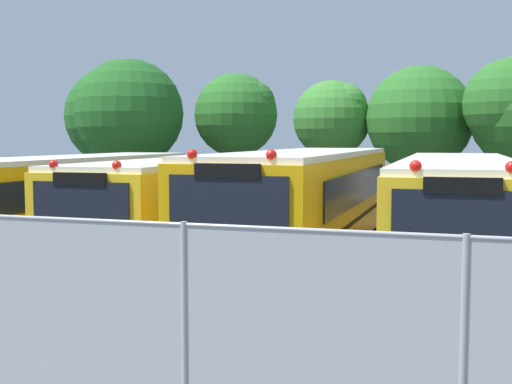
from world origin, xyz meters
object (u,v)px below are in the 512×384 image
Objects in this scene: school_bus_1 at (183,200)px; school_bus_3 at (457,208)px; tree_0 at (115,115)px; tree_4 at (421,119)px; traffic_cone at (176,370)px; school_bus_2 at (306,199)px; tree_3 at (334,117)px; tree_1 at (127,110)px; tree_2 at (238,114)px; school_bus_0 at (65,196)px.

school_bus_1 is 6.86m from school_bus_3.
tree_4 is at bearing -0.54° from tree_0.
school_bus_2 is at bearing 93.88° from traffic_cone.
tree_3 reaches higher than traffic_cone.
tree_2 is (4.07, 2.40, -0.14)m from tree_1.
tree_0 is 3.06m from tree_1.
school_bus_0 is 1.14× the size of school_bus_1.
tree_3 is (5.27, 11.36, 2.46)m from school_bus_0.
tree_0 is 11.22× the size of traffic_cone.
tree_1 is (-3.04, 9.04, 2.79)m from school_bus_0.
tree_2 is 4.24m from tree_3.
tree_2 reaches higher than school_bus_2.
tree_1 reaches higher than tree_0.
school_bus_2 is 11.62m from tree_3.
tree_4 is at bearing -1.35° from tree_2.
traffic_cone is at bearing -93.95° from tree_4.
tree_0 is 10.27m from tree_3.
tree_2 is at bearing -95.35° from school_bus_0.
tree_0 is at bearing -43.88° from school_bus_2.
tree_1 is at bearing -35.69° from school_bus_3.
school_bus_1 is at bearing -0.87° from school_bus_2.
school_bus_2 is at bearing -43.72° from tree_0.
tree_3 is (8.31, 2.33, -0.33)m from tree_1.
school_bus_3 is (10.36, -0.16, 0.03)m from school_bus_0.
school_bus_1 is 11.63m from tree_3.
tree_0 is 1.16× the size of tree_3.
traffic_cone is at bearing -83.92° from tree_3.
school_bus_3 is at bearing -82.18° from tree_4.
tree_2 reaches higher than school_bus_0.
tree_3 is at bearing -100.19° from school_bus_1.
tree_0 reaches higher than school_bus_1.
school_bus_0 is at bearing 0.64° from school_bus_2.
school_bus_3 is 1.84× the size of tree_1.
tree_3 is at bearing 178.25° from tree_4.
tree_1 reaches higher than tree_4.
tree_2 reaches higher than school_bus_1.
tree_2 reaches higher than traffic_cone.
school_bus_2 reaches higher than school_bus_3.
tree_2 is (1.04, 11.44, 2.64)m from school_bus_0.
tree_3 reaches higher than school_bus_0.
school_bus_1 is 1.62× the size of tree_0.
tree_0 is 1.07× the size of tree_4.
school_bus_1 is at bearing -52.94° from tree_0.
tree_2 is (-9.32, 11.60, 2.61)m from school_bus_3.
tree_4 reaches higher than school_bus_2.
school_bus_3 reaches higher than school_bus_1.
tree_4 is at bearing -116.66° from school_bus_1.
tree_3 is at bearing -1.02° from tree_2.
school_bus_0 is at bearing -2.09° from school_bus_3.
tree_0 reaches higher than school_bus_3.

